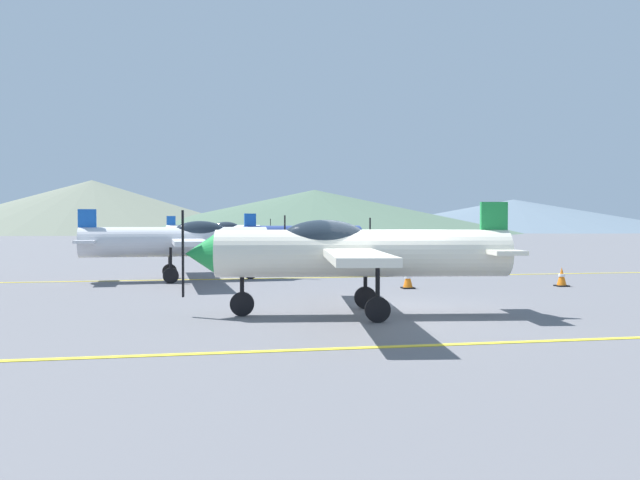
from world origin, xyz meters
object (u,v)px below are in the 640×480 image
Objects in this scene: airplane_far at (309,235)px; airplane_back at (218,232)px; airplane_mid at (184,241)px; traffic_cone_front at (562,277)px; traffic_cone_side at (408,279)px; airplane_near at (350,251)px.

airplane_far is 1.00× the size of airplane_back.
airplane_mid is 1.01× the size of airplane_far.
airplane_back is at bearing 111.95° from traffic_cone_front.
airplane_far is (5.85, 9.41, 0.00)m from airplane_mid.
airplane_far is 13.47× the size of traffic_cone_front.
airplane_far is at bearing 112.45° from traffic_cone_front.
traffic_cone_front is 1.00× the size of traffic_cone_side.
airplane_far is at bearing 93.29° from traffic_cone_side.
airplane_mid is at bearing -94.48° from airplane_back.
airplane_near is 1.00× the size of airplane_back.
traffic_cone_side is at bearing -30.53° from airplane_mid.
airplane_mid is 7.75m from traffic_cone_side.
airplane_back reaches higher than traffic_cone_front.
airplane_near is 9.65m from airplane_mid.
airplane_near is 1.01× the size of airplane_far.
airplane_mid is 20.37m from airplane_back.
traffic_cone_front is (5.60, -13.56, -1.06)m from airplane_far.
airplane_near is 5.91m from traffic_cone_side.
traffic_cone_side is (0.76, -13.31, -1.06)m from airplane_far.
airplane_mid and airplane_far have the same top height.
traffic_cone_front is at bearing -68.05° from airplane_back.
airplane_near is 18.46m from airplane_far.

